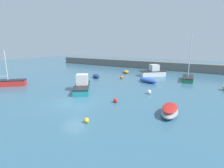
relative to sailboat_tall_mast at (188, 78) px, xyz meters
name	(u,v)px	position (x,y,z in m)	size (l,w,h in m)	color
ground_plane	(75,104)	(-7.76, -18.14, -0.53)	(120.00, 120.00, 0.20)	#38667F
harbor_breakwater	(161,65)	(-7.76, 11.23, 0.48)	(61.23, 2.94, 1.82)	#66605B
sailboat_tall_mast	(188,78)	(0.00, 0.00, 0.00)	(2.27, 5.24, 7.22)	#287A4C
dinghy_near_pier	(126,72)	(-12.25, 1.67, -0.13)	(2.12, 2.46, 0.60)	orange
fishing_dinghy_green	(96,76)	(-14.33, -5.84, -0.13)	(2.25, 2.21, 0.61)	navy
sailboat_short_mast	(8,83)	(-21.16, -17.56, 0.04)	(4.36, 4.27, 5.05)	red
motorboat_with_cabin	(153,72)	(-6.42, 1.40, 0.29)	(4.84, 4.75, 2.13)	white
rowboat_with_red_cover	(170,111)	(1.17, -16.16, -0.04)	(1.76, 3.29, 0.79)	gray
rowboat_blue_near	(148,80)	(-5.02, -4.69, -0.08)	(3.62, 2.46, 0.71)	#2D56B7
cabin_cruiser_white	(82,85)	(-10.31, -14.04, 0.27)	(4.60, 5.35, 2.10)	teal
mooring_buoy_yellow	(86,120)	(-3.77, -20.99, -0.24)	(0.38, 0.38, 0.38)	yellow
mooring_buoy_white	(149,92)	(-2.58, -10.90, -0.18)	(0.51, 0.51, 0.51)	white
mooring_buoy_orange	(122,77)	(-9.99, -4.31, -0.17)	(0.52, 0.52, 0.52)	orange
mooring_buoy_red	(115,100)	(-4.36, -15.77, -0.21)	(0.44, 0.44, 0.44)	red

